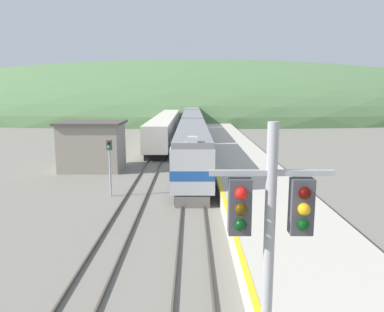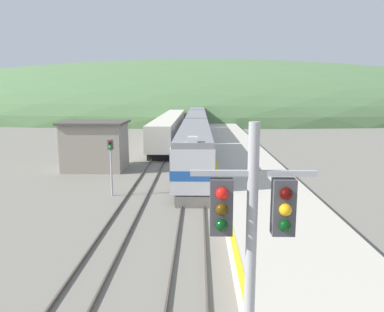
% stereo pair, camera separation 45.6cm
% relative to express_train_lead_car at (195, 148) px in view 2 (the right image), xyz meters
% --- Properties ---
extents(track_main, '(1.52, 180.00, 0.16)m').
position_rel_express_train_lead_car_xyz_m(track_main, '(0.00, 39.87, -2.25)').
color(track_main, '#4C443D').
rests_on(track_main, ground).
extents(track_siding, '(1.52, 180.00, 0.16)m').
position_rel_express_train_lead_car_xyz_m(track_siding, '(-4.03, 39.87, -2.25)').
color(track_siding, '#4C443D').
rests_on(track_siding, ground).
extents(platform, '(5.84, 140.00, 1.09)m').
position_rel_express_train_lead_car_xyz_m(platform, '(4.72, 19.87, -1.79)').
color(platform, '#BCB5A5').
rests_on(platform, ground).
extents(distant_hills, '(226.16, 101.77, 34.36)m').
position_rel_express_train_lead_car_xyz_m(distant_hills, '(0.00, 91.27, -2.33)').
color(distant_hills, '#517547').
rests_on(distant_hills, ground).
extents(station_shed, '(6.04, 4.97, 4.64)m').
position_rel_express_train_lead_car_xyz_m(station_shed, '(-9.54, 1.66, 0.02)').
color(station_shed, gray).
rests_on(station_shed, ground).
extents(express_train_lead_car, '(2.94, 21.41, 4.62)m').
position_rel_express_train_lead_car_xyz_m(express_train_lead_car, '(0.00, 0.00, 0.00)').
color(express_train_lead_car, black).
rests_on(express_train_lead_car, ground).
extents(carriage_second, '(2.93, 20.37, 4.26)m').
position_rel_express_train_lead_car_xyz_m(carriage_second, '(0.00, 22.00, -0.01)').
color(carriage_second, black).
rests_on(carriage_second, ground).
extents(carriage_third, '(2.93, 20.37, 4.26)m').
position_rel_express_train_lead_car_xyz_m(carriage_third, '(0.00, 43.25, -0.01)').
color(carriage_third, black).
rests_on(carriage_third, ground).
extents(carriage_fourth, '(2.93, 20.37, 4.26)m').
position_rel_express_train_lead_car_xyz_m(carriage_fourth, '(0.00, 64.50, -0.01)').
color(carriage_fourth, black).
rests_on(carriage_fourth, ground).
extents(siding_train, '(2.90, 35.91, 3.81)m').
position_rel_express_train_lead_car_xyz_m(siding_train, '(-4.03, 23.26, -0.36)').
color(siding_train, black).
rests_on(siding_train, ground).
extents(signal_mast_main, '(2.20, 0.42, 6.96)m').
position_rel_express_train_lead_car_xyz_m(signal_mast_main, '(1.37, -27.26, 2.22)').
color(signal_mast_main, '#9E9EA3').
rests_on(signal_mast_main, ground).
extents(signal_post_siding, '(0.36, 0.42, 4.14)m').
position_rel_express_train_lead_car_xyz_m(signal_post_siding, '(-5.87, -7.60, 0.63)').
color(signal_post_siding, '#9E9EA3').
rests_on(signal_post_siding, ground).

